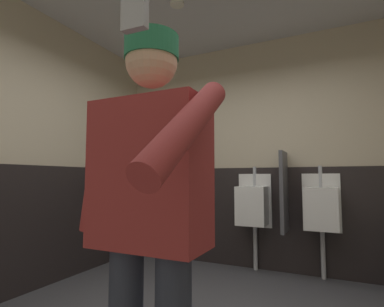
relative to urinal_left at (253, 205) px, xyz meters
name	(u,v)px	position (x,y,z in m)	size (l,w,h in m)	color
wall_back	(257,153)	(0.01, 0.22, 0.65)	(4.29, 0.12, 2.84)	beige
wall_left	(12,144)	(-1.90, -1.73, 0.65)	(0.12, 4.38, 2.84)	beige
wainscot_band_back	(256,217)	(0.01, 0.14, -0.16)	(3.69, 0.03, 1.23)	black
wainscot_band_left	(13,231)	(-1.82, -1.73, -0.16)	(0.03, 3.78, 1.23)	black
downlight_far	(177,4)	(-0.46, -1.07, 2.05)	(0.14, 0.14, 0.03)	white
urinal_left	(253,205)	(0.00, 0.00, 0.00)	(0.40, 0.34, 1.24)	white
urinal_middle	(321,208)	(0.75, 0.00, 0.00)	(0.40, 0.34, 1.24)	white
privacy_divider_panel	(284,191)	(0.38, -0.07, 0.17)	(0.04, 0.40, 0.90)	#4C4C51
person	(149,203)	(0.20, -2.52, 0.22)	(0.68, 0.60, 1.70)	#2D3342
cell_phone	(135,6)	(0.49, -3.03, 0.70)	(0.06, 0.02, 0.11)	#A5A8B2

